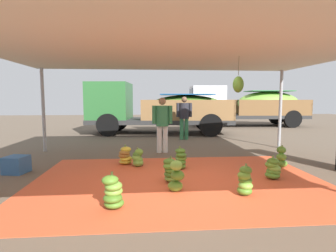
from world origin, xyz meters
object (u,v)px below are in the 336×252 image
object	(u,v)px
banana_bunch_2	(171,171)
banana_bunch_5	(138,158)
banana_bunch_7	(245,181)
cargo_truck_far	(245,105)
banana_bunch_6	(125,156)
banana_bunch_8	(113,193)
crate_1	(16,165)
banana_bunch_4	(281,158)
worker_1	(162,121)
banana_bunch_1	(176,177)
banana_bunch_3	(180,159)
cargo_truck_main	(155,108)
worker_0	(184,115)
banana_bunch_0	(273,169)

from	to	relation	value
banana_bunch_2	banana_bunch_5	size ratio (longest dim) A/B	1.11
banana_bunch_7	cargo_truck_far	bearing A→B (deg)	69.06
banana_bunch_6	banana_bunch_8	size ratio (longest dim) A/B	0.88
banana_bunch_8	crate_1	world-z (taller)	banana_bunch_8
banana_bunch_4	banana_bunch_7	distance (m)	2.30
cargo_truck_far	worker_1	world-z (taller)	cargo_truck_far
banana_bunch_2	banana_bunch_4	world-z (taller)	banana_bunch_4
banana_bunch_1	banana_bunch_3	xyz separation A→B (m)	(0.27, 1.51, -0.03)
banana_bunch_5	cargo_truck_main	bearing A→B (deg)	84.17
banana_bunch_1	banana_bunch_2	world-z (taller)	banana_bunch_1
banana_bunch_5	worker_1	size ratio (longest dim) A/B	0.27
worker_0	worker_1	distance (m)	2.77
banana_bunch_0	banana_bunch_5	size ratio (longest dim) A/B	1.03
banana_bunch_2	banana_bunch_8	distance (m)	1.54
worker_1	crate_1	size ratio (longest dim) A/B	3.86
banana_bunch_8	worker_0	xyz separation A→B (m)	(2.01, 6.66, 0.76)
banana_bunch_2	banana_bunch_3	world-z (taller)	banana_bunch_3
banana_bunch_1	worker_0	distance (m)	6.12
banana_bunch_2	banana_bunch_7	bearing A→B (deg)	-33.92
worker_0	banana_bunch_1	bearing A→B (deg)	-99.46
worker_1	banana_bunch_5	bearing A→B (deg)	-113.07
banana_bunch_3	banana_bunch_5	bearing A→B (deg)	163.56
banana_bunch_2	crate_1	distance (m)	3.45
banana_bunch_1	crate_1	world-z (taller)	banana_bunch_1
banana_bunch_0	cargo_truck_far	xyz separation A→B (m)	(3.44, 10.52, 1.07)
worker_1	crate_1	xyz separation A→B (m)	(-3.34, -1.98, -0.79)
banana_bunch_3	banana_bunch_7	size ratio (longest dim) A/B	0.99
banana_bunch_8	banana_bunch_2	bearing A→B (deg)	51.12
banana_bunch_1	cargo_truck_far	xyz separation A→B (m)	(5.48, 11.09, 1.02)
banana_bunch_3	banana_bunch_8	world-z (taller)	banana_bunch_8
cargo_truck_far	crate_1	distance (m)	13.13
banana_bunch_8	cargo_truck_far	bearing A→B (deg)	61.06
banana_bunch_1	banana_bunch_3	distance (m)	1.53
cargo_truck_far	banana_bunch_0	bearing A→B (deg)	-108.10
banana_bunch_1	banana_bunch_5	size ratio (longest dim) A/B	1.28
banana_bunch_2	cargo_truck_far	xyz separation A→B (m)	(5.53, 10.55, 1.06)
banana_bunch_4	banana_bunch_5	xyz separation A→B (m)	(-3.41, 0.37, -0.03)
banana_bunch_2	worker_1	size ratio (longest dim) A/B	0.30
banana_bunch_8	worker_1	xyz separation A→B (m)	(0.98, 4.09, 0.73)
banana_bunch_5	crate_1	world-z (taller)	banana_bunch_5
banana_bunch_2	worker_1	xyz separation A→B (m)	(0.01, 2.90, 0.75)
banana_bunch_2	banana_bunch_6	world-z (taller)	banana_bunch_2
banana_bunch_6	worker_0	distance (m)	4.54
banana_bunch_8	worker_1	world-z (taller)	worker_1
banana_bunch_4	banana_bunch_8	size ratio (longest dim) A/B	0.95
banana_bunch_0	banana_bunch_7	xyz separation A→B (m)	(-0.91, -0.83, 0.03)
banana_bunch_3	banana_bunch_7	distance (m)	1.97
banana_bunch_7	worker_1	bearing A→B (deg)	107.62
banana_bunch_3	cargo_truck_far	bearing A→B (deg)	61.44
cargo_truck_main	cargo_truck_far	size ratio (longest dim) A/B	0.98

